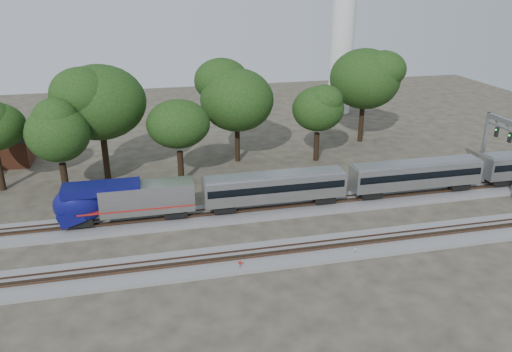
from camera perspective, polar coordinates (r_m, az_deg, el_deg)
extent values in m
plane|color=#383328|center=(51.76, -4.31, -7.56)|extent=(160.00, 160.00, 0.00)
cube|color=slate|center=(56.94, -5.25, -4.50)|extent=(160.00, 5.00, 0.40)
cube|color=brown|center=(56.10, -5.16, -4.39)|extent=(160.00, 0.08, 0.15)
cube|color=brown|center=(57.39, -5.37, -3.78)|extent=(160.00, 0.08, 0.15)
cube|color=slate|center=(48.24, -3.57, -9.62)|extent=(160.00, 5.00, 0.40)
cube|color=brown|center=(47.40, -3.43, -9.59)|extent=(160.00, 0.08, 0.15)
cube|color=brown|center=(48.62, -3.72, -8.73)|extent=(160.00, 0.08, 0.15)
cube|color=#B4B7BB|center=(55.36, -12.32, -2.37)|extent=(10.02, 2.84, 3.12)
ellipsoid|color=navy|center=(55.97, -19.67, -3.18)|extent=(5.11, 2.95, 4.35)
cube|color=navy|center=(55.02, -17.26, -1.37)|extent=(8.04, 2.78, 0.95)
cube|color=black|center=(55.54, -19.31, -2.26)|extent=(0.42, 2.17, 1.24)
cube|color=maroon|center=(55.70, -13.42, -3.22)|extent=(12.29, 2.88, 0.17)
cube|color=black|center=(56.67, -19.30, -4.77)|extent=(2.46, 2.08, 0.85)
cube|color=black|center=(56.23, -9.23, -3.97)|extent=(2.46, 2.08, 0.85)
cube|color=#B4B7BB|center=(57.12, 2.16, -1.24)|extent=(16.45, 2.84, 2.84)
cube|color=black|center=(57.01, 2.16, -0.98)|extent=(15.88, 2.89, 0.85)
cube|color=gray|center=(56.56, 2.18, 0.12)|extent=(16.07, 2.27, 0.33)
cube|color=black|center=(56.73, -3.70, -3.48)|extent=(2.46, 2.08, 0.85)
cube|color=black|center=(59.57, 7.68, -2.37)|extent=(2.46, 2.08, 0.85)
cube|color=#B4B7BB|center=(63.83, 17.81, 0.21)|extent=(16.45, 2.84, 2.84)
cube|color=black|center=(63.73, 17.83, 0.45)|extent=(15.88, 2.89, 0.85)
cube|color=gray|center=(63.33, 17.96, 1.44)|extent=(16.07, 2.27, 0.33)
cube|color=black|center=(61.78, 12.83, -1.83)|extent=(2.46, 2.08, 0.85)
cube|color=black|center=(67.62, 22.00, -0.84)|extent=(2.46, 2.08, 0.85)
cube|color=black|center=(71.07, 25.93, -0.40)|extent=(2.46, 2.08, 0.85)
cylinder|color=#512D19|center=(46.74, -1.84, -10.32)|extent=(0.06, 0.06, 0.93)
cylinder|color=red|center=(46.52, -1.85, -9.89)|extent=(0.33, 0.07, 0.33)
cylinder|color=#512D19|center=(49.91, 11.27, -8.61)|extent=(0.05, 0.05, 0.82)
cylinder|color=silver|center=(49.73, 11.30, -8.24)|extent=(0.28, 0.13, 0.29)
cube|color=#512D19|center=(47.72, 3.77, -10.08)|extent=(0.55, 0.39, 0.30)
cylinder|color=silver|center=(100.69, 9.90, 15.88)|extent=(4.46, 4.46, 31.21)
cone|color=silver|center=(102.83, 9.42, 8.46)|extent=(7.13, 7.13, 4.46)
cube|color=gray|center=(72.48, 24.55, 3.11)|extent=(0.36, 0.36, 9.15)
cube|color=gray|center=(68.71, 26.83, 5.53)|extent=(0.41, 7.52, 0.61)
cube|color=gray|center=(68.94, 26.70, 4.80)|extent=(0.25, 7.52, 0.25)
cube|color=black|center=(68.04, 27.02, 3.92)|extent=(0.25, 0.51, 1.22)
cube|color=black|center=(69.83, 25.80, 4.54)|extent=(0.25, 0.51, 1.22)
cylinder|color=black|center=(70.89, -27.20, 0.28)|extent=(0.70, 0.70, 4.51)
cylinder|color=black|center=(65.22, -21.00, -0.49)|extent=(0.70, 0.70, 4.44)
ellipsoid|color=black|center=(63.34, -21.73, 4.57)|extent=(8.38, 8.38, 7.12)
cylinder|color=black|center=(69.43, -16.79, 1.89)|extent=(0.70, 0.70, 5.64)
ellipsoid|color=black|center=(67.35, -17.49, 8.03)|extent=(10.64, 10.64, 9.04)
cylinder|color=black|center=(66.15, -8.60, 1.01)|extent=(0.70, 0.70, 4.32)
ellipsoid|color=black|center=(64.34, -8.89, 5.91)|extent=(8.15, 8.15, 6.93)
cylinder|color=black|center=(73.32, -2.13, 3.58)|extent=(0.70, 0.70, 4.95)
ellipsoid|color=black|center=(71.52, -2.21, 8.71)|extent=(9.34, 9.34, 7.94)
cylinder|color=black|center=(74.19, 6.91, 3.35)|extent=(0.70, 0.70, 4.20)
ellipsoid|color=black|center=(72.61, 7.11, 7.63)|extent=(7.93, 7.93, 6.74)
cylinder|color=black|center=(84.17, 11.91, 5.74)|extent=(0.70, 0.70, 5.58)
ellipsoid|color=black|center=(82.48, 12.32, 10.81)|extent=(10.53, 10.53, 8.95)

